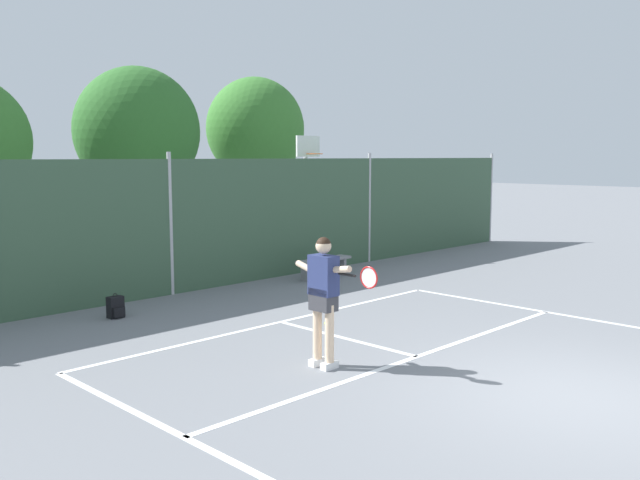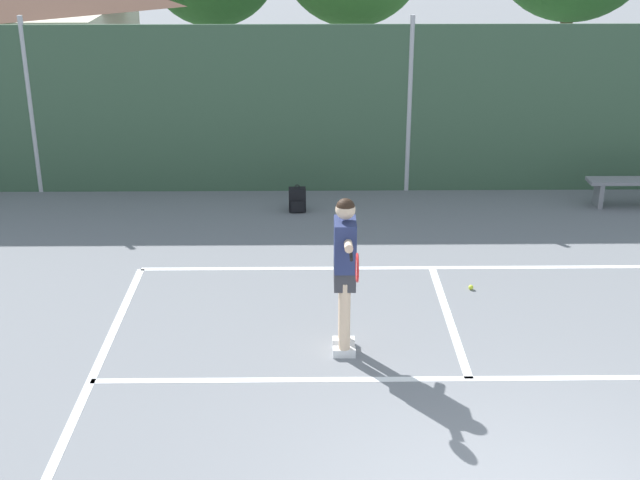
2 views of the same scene
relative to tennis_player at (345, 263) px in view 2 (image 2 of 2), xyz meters
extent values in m
cube|color=white|center=(1.34, 2.40, -1.11)|extent=(8.20, 0.10, 0.01)
cube|color=white|center=(1.34, -0.63, -1.11)|extent=(8.20, 0.10, 0.01)
cube|color=white|center=(1.34, 0.86, -1.11)|extent=(0.10, 2.97, 0.01)
cube|color=#38563D|center=(1.34, 5.90, 0.34)|extent=(26.00, 0.05, 2.91)
cylinder|color=#B2B2B7|center=(-5.16, 5.90, 0.42)|extent=(0.09, 0.09, 3.06)
cylinder|color=#B2B2B7|center=(1.34, 5.90, 0.42)|extent=(0.09, 0.09, 3.06)
cylinder|color=brown|center=(-8.48, 17.08, -0.02)|extent=(0.36, 0.36, 2.18)
cylinder|color=brown|center=(-3.14, 17.08, -0.29)|extent=(0.36, 0.36, 1.63)
cylinder|color=brown|center=(0.88, 17.08, -0.28)|extent=(0.36, 0.36, 1.66)
cylinder|color=brown|center=(7.18, 17.08, -0.19)|extent=(0.36, 0.36, 1.84)
cube|color=silver|center=(0.00, 0.13, -1.06)|extent=(0.26, 0.12, 0.10)
cube|color=silver|center=(0.00, -0.11, -1.06)|extent=(0.26, 0.12, 0.10)
cylinder|color=beige|center=(0.00, 0.13, -0.60)|extent=(0.13, 0.13, 0.82)
cylinder|color=beige|center=(0.00, -0.11, -0.60)|extent=(0.13, 0.13, 0.82)
cube|color=#38383D|center=(0.00, 0.01, -0.13)|extent=(0.24, 0.36, 0.32)
cube|color=navy|center=(0.00, 0.01, 0.21)|extent=(0.24, 0.40, 0.56)
sphere|color=beige|center=(0.00, 0.01, 0.62)|extent=(0.22, 0.22, 0.22)
sphere|color=black|center=(0.00, 0.01, 0.64)|extent=(0.21, 0.21, 0.21)
cylinder|color=beige|center=(0.02, -0.19, 0.31)|extent=(0.09, 0.56, 0.17)
cylinder|color=beige|center=(0.00, 0.29, 0.26)|extent=(0.09, 0.51, 0.22)
cylinder|color=black|center=(0.04, -0.39, 0.26)|extent=(0.04, 0.30, 0.04)
torus|color=red|center=(0.09, -0.74, 0.26)|extent=(0.03, 0.30, 0.30)
cylinder|color=silver|center=(0.09, -0.74, 0.26)|extent=(0.01, 0.26, 0.26)
sphere|color=#CCE033|center=(1.75, 1.67, -1.08)|extent=(0.07, 0.07, 0.07)
cube|color=black|center=(-0.59, 4.81, -0.91)|extent=(0.29, 0.19, 0.40)
cube|color=black|center=(-0.59, 4.69, -0.99)|extent=(0.23, 0.07, 0.18)
torus|color=black|center=(-0.59, 4.81, -0.69)|extent=(0.09, 0.02, 0.09)
cube|color=gray|center=(5.08, 4.97, -0.66)|extent=(1.60, 0.36, 0.06)
cube|color=gray|center=(4.48, 4.97, -0.89)|extent=(0.08, 0.32, 0.45)
camera|label=1|loc=(-6.64, -6.49, 1.85)|focal=38.06mm
camera|label=2|loc=(-0.39, -8.76, 3.75)|focal=48.51mm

